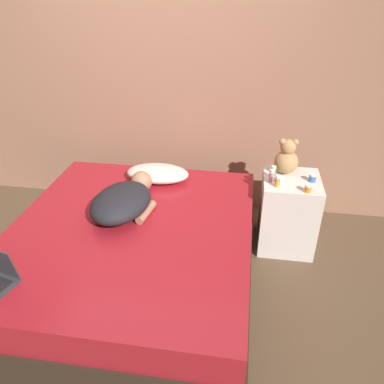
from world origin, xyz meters
The scene contains 13 objects.
ground_plane centered at (0.00, 0.00, 0.00)m, with size 12.00×12.00×0.00m, color brown.
wall_back centered at (0.00, 1.26, 1.30)m, with size 8.00×0.06×2.60m.
bed centered at (0.00, 0.00, 0.25)m, with size 1.75×1.96×0.51m.
nightstand centered at (1.17, 0.66, 0.32)m, with size 0.46×0.48×0.64m.
pillow centered at (0.03, 0.72, 0.57)m, with size 0.54×0.32×0.13m.
person_lying centered at (-0.10, 0.19, 0.61)m, with size 0.49×0.76×0.20m.
teddy_bear centered at (1.11, 0.77, 0.77)m, with size 0.20×0.20×0.30m.
bottle_amber centered at (1.03, 0.51, 0.69)m, with size 0.04×0.04×0.09m.
bottle_orange centered at (1.26, 0.47, 0.67)m, with size 0.05×0.05×0.06m.
bottle_pink centered at (0.99, 0.60, 0.69)m, with size 0.04×0.04×0.10m.
bottle_clear centered at (1.06, 0.56, 0.67)m, with size 0.05×0.05×0.06m.
bottle_green centered at (1.00, 0.65, 0.69)m, with size 0.05×0.05×0.11m.
bottle_blue centered at (1.31, 0.64, 0.67)m, with size 0.06×0.06×0.06m.
Camera 1 is at (0.78, -2.10, 2.06)m, focal length 35.00 mm.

